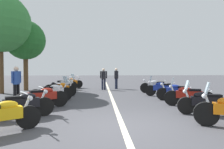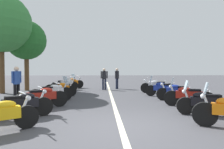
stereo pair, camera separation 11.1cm
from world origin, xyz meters
The scene contains 20 objects.
ground_plane centered at (0.00, 0.00, 0.00)m, with size 80.00×80.00×0.00m, color #424247.
lane_centre_stripe centered at (5.84, 0.00, 0.00)m, with size 24.64×0.16×0.01m, color beige.
motorcycle_left_row_0 centered at (-0.32, 3.09, 0.45)m, with size 1.27×1.72×0.99m.
motorcycle_left_row_1 centered at (1.18, 3.13, 0.45)m, with size 1.13×1.87×1.00m.
motorcycle_left_row_2 centered at (2.74, 2.92, 0.47)m, with size 1.25×1.88×1.01m.
motorcycle_left_row_3 centered at (4.23, 2.91, 0.48)m, with size 1.46×1.79×1.23m.
motorcycle_left_row_4 centered at (5.90, 2.92, 0.45)m, with size 1.26×1.84×0.98m.
motorcycle_left_row_5 centered at (7.42, 3.16, 0.45)m, with size 1.08×1.79×0.98m.
motorcycle_left_row_6 centered at (9.05, 3.19, 0.47)m, with size 1.34×1.75×1.21m.
motorcycle_left_row_7 centered at (10.56, 3.02, 0.46)m, with size 1.23×1.95×1.01m.
motorcycle_right_row_1 centered at (1.29, -3.02, 0.46)m, with size 0.83×1.94×1.19m.
motorcycle_right_row_2 centered at (2.87, -3.10, 0.47)m, with size 0.94×1.97×1.21m.
motorcycle_right_row_3 centered at (4.25, -3.19, 0.46)m, with size 1.02×2.00×1.00m.
motorcycle_right_row_4 centered at (5.83, -2.94, 0.46)m, with size 1.03×1.98×1.21m.
motorcycle_right_row_5 centered at (7.39, -3.04, 0.46)m, with size 0.91×2.13×1.01m.
bystander_0 centered at (9.58, 0.38, 0.94)m, with size 0.32×0.53×1.61m.
bystander_1 centered at (4.49, 4.66, 1.00)m, with size 0.47×0.32×1.70m.
bystander_2 centered at (10.19, -0.62, 0.95)m, with size 0.48×0.32×1.63m.
roadside_tree_0 centered at (9.43, 6.02, 3.62)m, with size 2.82×2.82×5.06m.
roadside_tree_1 centered at (7.78, 6.97, 4.49)m, with size 3.74×3.74×6.38m.
Camera 1 is at (-5.34, 0.61, 1.61)m, focal length 31.97 mm.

